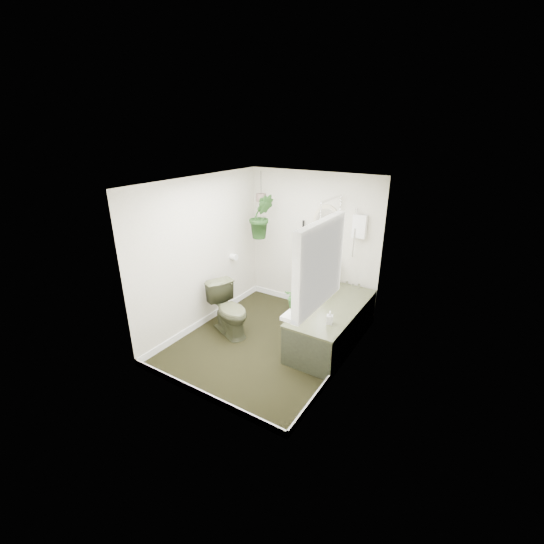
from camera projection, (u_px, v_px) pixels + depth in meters
The scene contains 22 objects.
floor at pixel (267, 342), 5.33m from camera, with size 2.30×2.80×0.02m, color black.
ceiling at pixel (266, 181), 4.46m from camera, with size 2.30×2.80×0.02m, color white.
wall_back at pixel (312, 242), 6.01m from camera, with size 2.30×0.02×2.30m, color beige.
wall_front at pixel (193, 310), 3.79m from camera, with size 2.30×0.02×2.30m, color beige.
wall_left at pixel (201, 254), 5.47m from camera, with size 0.02×2.80×2.30m, color beige.
wall_right at pixel (348, 287), 4.33m from camera, with size 0.02×2.80×2.30m, color beige.
skirting at pixel (267, 339), 5.30m from camera, with size 2.30×2.80×0.10m, color white.
bathtub at pixel (332, 324), 5.22m from camera, with size 0.72×1.72×0.58m, color #474B31, non-canonical shape.
bath_screen at pixel (329, 246), 5.40m from camera, with size 0.04×0.72×1.40m, color silver, non-canonical shape.
shower_box at pixel (360, 226), 5.41m from camera, with size 0.20×0.10×0.35m, color white.
oval_mirror at pixel (326, 224), 5.72m from camera, with size 0.46×0.03×0.62m, color #C0B595.
wall_sconce at pixel (303, 227), 5.95m from camera, with size 0.04×0.04×0.22m, color black.
toilet_roll_holder at pixel (234, 257), 6.08m from camera, with size 0.11×0.11×0.11m, color white.
window_recess at pixel (320, 265), 3.62m from camera, with size 0.08×1.00×0.90m, color white.
window_sill at pixel (312, 301), 3.81m from camera, with size 0.18×1.00×0.04m, color white.
window_blinds at pixel (315, 264), 3.64m from camera, with size 0.01×0.86×0.76m, color white.
toilet at pixel (230, 310), 5.43m from camera, with size 0.43×0.76×0.77m, color #474B31.
pedestal_sink at pixel (319, 287), 5.98m from camera, with size 0.56×0.48×0.96m, color #474B31, non-canonical shape.
sill_plant at pixel (296, 297), 3.58m from camera, with size 0.22×0.19×0.24m, color black.
hanging_plant at pixel (261, 216), 5.82m from camera, with size 0.40×0.32×0.72m, color black.
soap_bottle at pixel (330, 318), 4.63m from camera, with size 0.08×0.08×0.18m, color black.
hanging_pot at pixel (261, 198), 5.71m from camera, with size 0.16×0.16×0.12m, color brown.
Camera 1 is at (2.48, -3.83, 2.93)m, focal length 24.00 mm.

